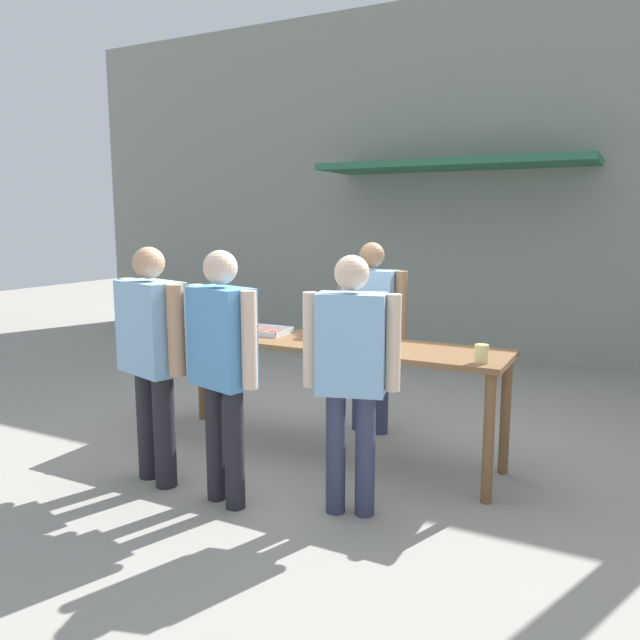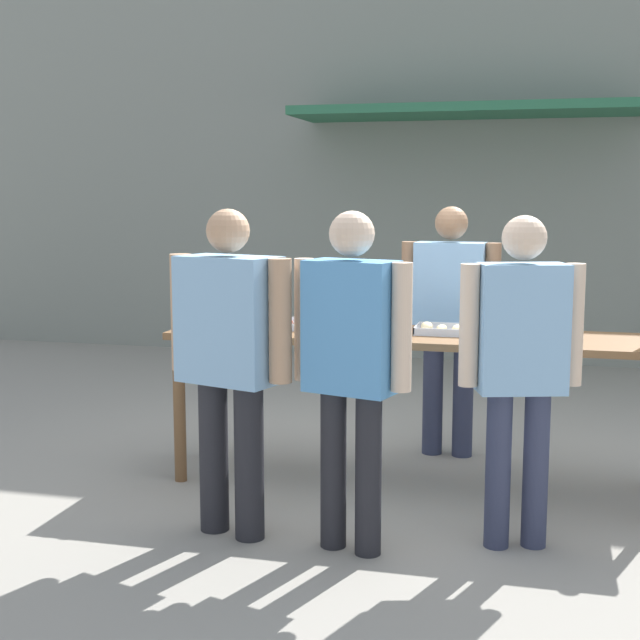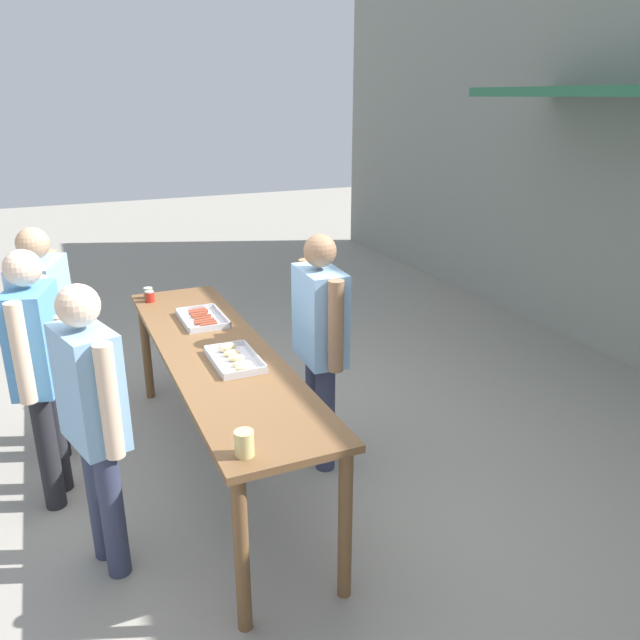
% 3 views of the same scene
% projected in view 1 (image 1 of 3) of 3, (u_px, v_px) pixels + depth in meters
% --- Properties ---
extents(ground_plane, '(24.00, 24.00, 0.00)m').
position_uv_depth(ground_plane, '(320.00, 453.00, 4.75)').
color(ground_plane, gray).
extents(building_facade_back, '(12.00, 1.11, 4.50)m').
position_uv_depth(building_facade_back, '(465.00, 180.00, 7.87)').
color(building_facade_back, gray).
rests_on(building_facade_back, ground).
extents(serving_table, '(2.75, 0.65, 0.88)m').
position_uv_depth(serving_table, '(320.00, 354.00, 4.62)').
color(serving_table, brown).
rests_on(serving_table, ground).
extents(food_tray_sausages, '(0.46, 0.29, 0.04)m').
position_uv_depth(food_tray_sausages, '(260.00, 331.00, 4.90)').
color(food_tray_sausages, silver).
rests_on(food_tray_sausages, serving_table).
extents(food_tray_buns, '(0.46, 0.26, 0.06)m').
position_uv_depth(food_tray_buns, '(351.00, 339.00, 4.54)').
color(food_tray_buns, silver).
rests_on(food_tray_buns, serving_table).
extents(condiment_jar_mustard, '(0.07, 0.07, 0.08)m').
position_uv_depth(condiment_jar_mustard, '(170.00, 326.00, 4.98)').
color(condiment_jar_mustard, '#567A38').
rests_on(condiment_jar_mustard, serving_table).
extents(condiment_jar_ketchup, '(0.07, 0.07, 0.08)m').
position_uv_depth(condiment_jar_ketchup, '(179.00, 327.00, 4.93)').
color(condiment_jar_ketchup, '#B22319').
rests_on(condiment_jar_ketchup, serving_table).
extents(beer_cup, '(0.09, 0.09, 0.12)m').
position_uv_depth(beer_cup, '(482.00, 354.00, 3.86)').
color(beer_cup, '#DBC67A').
rests_on(beer_cup, serving_table).
extents(person_server_behind_table, '(0.62, 0.26, 1.58)m').
position_uv_depth(person_server_behind_table, '(371.00, 322.00, 5.10)').
color(person_server_behind_table, '#333851').
rests_on(person_server_behind_table, ground).
extents(person_customer_holding_hotdog, '(0.66, 0.39, 1.59)m').
position_uv_depth(person_customer_holding_hotdog, '(152.00, 347.00, 4.10)').
color(person_customer_holding_hotdog, '#232328').
rests_on(person_customer_holding_hotdog, ground).
extents(person_customer_with_cup, '(0.55, 0.32, 1.56)m').
position_uv_depth(person_customer_with_cup, '(351.00, 364.00, 3.64)').
color(person_customer_with_cup, '#333851').
rests_on(person_customer_with_cup, ground).
extents(person_customer_waiting_in_line, '(0.57, 0.32, 1.58)m').
position_uv_depth(person_customer_waiting_in_line, '(223.00, 357.00, 3.77)').
color(person_customer_waiting_in_line, '#232328').
rests_on(person_customer_waiting_in_line, ground).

